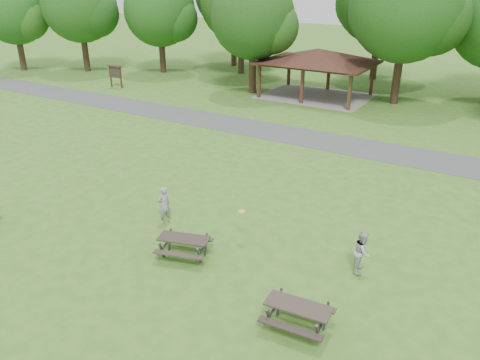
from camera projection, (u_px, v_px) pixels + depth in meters
name	position (u px, v px, depth m)	size (l,w,h in m)	color
ground	(160.00, 245.00, 17.07)	(160.00, 160.00, 0.00)	#396B1E
asphalt_path	(312.00, 139.00, 28.02)	(120.00, 3.20, 0.02)	#444447
pavilion	(318.00, 58.00, 36.50)	(8.60, 7.01, 3.76)	#392314
notice_board	(115.00, 72.00, 40.09)	(1.60, 0.30, 1.88)	#361E13
tree_row_a	(80.00, 7.00, 45.03)	(7.56, 7.20, 9.97)	black
tree_row_b	(160.00, 13.00, 44.65)	(7.14, 6.80, 9.28)	#332016
tree_row_c	(242.00, 3.00, 43.72)	(8.19, 7.80, 10.67)	black
tree_row_d	(254.00, 20.00, 36.59)	(6.93, 6.60, 9.27)	#2F2115
tree_row_e	(408.00, 9.00, 32.92)	(8.40, 8.00, 11.02)	black
tree_deep_b	(383.00, 1.00, 41.03)	(8.40, 8.00, 11.13)	black
tree_flank_left	(15.00, 13.00, 45.78)	(6.72, 6.40, 8.93)	#302115
picnic_table_middle	(184.00, 242.00, 16.16)	(2.09, 1.86, 0.76)	#2A241E
picnic_table_far	(298.00, 311.00, 12.84)	(1.93, 1.60, 0.79)	#2F2822
frisbee_in_flight	(242.00, 211.00, 16.77)	(0.30, 0.30, 0.02)	yellow
frisbee_thrower	(164.00, 205.00, 18.28)	(0.57, 0.37, 1.55)	gray
frisbee_catcher	(363.00, 252.00, 15.27)	(0.72, 0.56, 1.47)	#AFAFB2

